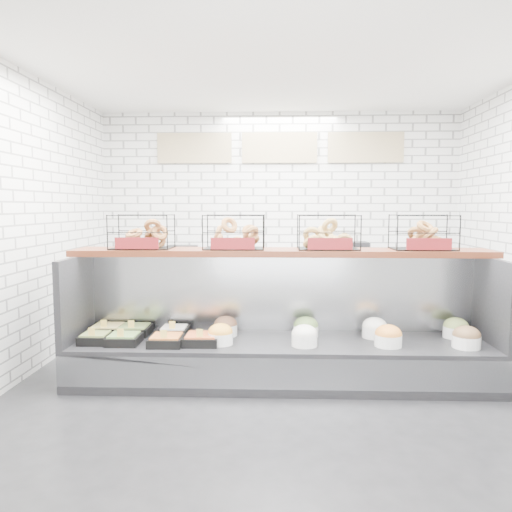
{
  "coord_description": "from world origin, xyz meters",
  "views": [
    {
      "loc": [
        -0.06,
        -4.38,
        1.68
      ],
      "look_at": [
        -0.24,
        0.45,
        1.2
      ],
      "focal_mm": 35.0,
      "sensor_mm": 36.0,
      "label": 1
    }
  ],
  "objects": [
    {
      "name": "ground",
      "position": [
        0.0,
        0.0,
        0.0
      ],
      "size": [
        5.5,
        5.5,
        0.0
      ],
      "primitive_type": "plane",
      "color": "black",
      "rests_on": "ground"
    },
    {
      "name": "room_shell",
      "position": [
        0.0,
        0.6,
        2.06
      ],
      "size": [
        5.02,
        5.51,
        3.01
      ],
      "color": "silver",
      "rests_on": "ground"
    },
    {
      "name": "display_case",
      "position": [
        -0.01,
        0.34,
        0.33
      ],
      "size": [
        4.0,
        0.9,
        1.2
      ],
      "color": "black",
      "rests_on": "ground"
    },
    {
      "name": "bagel_shelf",
      "position": [
        -0.0,
        0.52,
        1.38
      ],
      "size": [
        4.1,
        0.5,
        0.4
      ],
      "color": "#451B0E",
      "rests_on": "display_case"
    },
    {
      "name": "prep_counter",
      "position": [
        -0.01,
        2.43,
        0.47
      ],
      "size": [
        4.0,
        0.6,
        1.2
      ],
      "color": "#93969B",
      "rests_on": "ground"
    }
  ]
}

